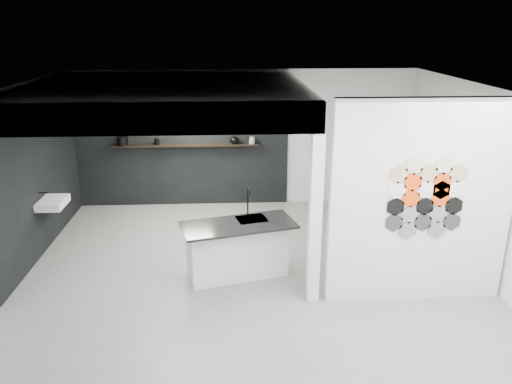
% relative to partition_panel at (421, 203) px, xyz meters
% --- Properties ---
extents(floor, '(7.00, 6.00, 0.01)m').
position_rel_partition_panel_xyz_m(floor, '(-2.23, 1.00, -1.40)').
color(floor, slate).
extents(partition_panel, '(2.45, 0.15, 2.80)m').
position_rel_partition_panel_xyz_m(partition_panel, '(0.00, 0.00, 0.00)').
color(partition_panel, silver).
rests_on(partition_panel, floor).
extents(bay_clad_back, '(4.40, 0.04, 2.35)m').
position_rel_partition_panel_xyz_m(bay_clad_back, '(-3.52, 3.97, -0.22)').
color(bay_clad_back, black).
rests_on(bay_clad_back, floor).
extents(bay_clad_left, '(0.04, 4.00, 2.35)m').
position_rel_partition_panel_xyz_m(bay_clad_left, '(-5.70, 2.00, -0.22)').
color(bay_clad_left, black).
rests_on(bay_clad_left, floor).
extents(bulkhead, '(4.40, 4.00, 0.40)m').
position_rel_partition_panel_xyz_m(bulkhead, '(-3.52, 2.00, 1.15)').
color(bulkhead, silver).
rests_on(bulkhead, corner_column).
extents(corner_column, '(0.16, 0.16, 2.35)m').
position_rel_partition_panel_xyz_m(corner_column, '(-1.41, 0.00, -0.22)').
color(corner_column, silver).
rests_on(corner_column, floor).
extents(fascia_beam, '(4.40, 0.16, 0.40)m').
position_rel_partition_panel_xyz_m(fascia_beam, '(-3.52, 0.08, 1.15)').
color(fascia_beam, silver).
rests_on(fascia_beam, corner_column).
extents(wall_basin, '(0.40, 0.60, 0.12)m').
position_rel_partition_panel_xyz_m(wall_basin, '(-5.46, 1.80, -0.55)').
color(wall_basin, silver).
rests_on(wall_basin, bay_clad_left).
extents(display_shelf, '(3.00, 0.15, 0.04)m').
position_rel_partition_panel_xyz_m(display_shelf, '(-3.43, 3.87, -0.10)').
color(display_shelf, black).
rests_on(display_shelf, bay_clad_back).
extents(kitchen_island, '(1.79, 1.13, 1.34)m').
position_rel_partition_panel_xyz_m(kitchen_island, '(-2.44, 0.74, -0.95)').
color(kitchen_island, silver).
rests_on(kitchen_island, floor).
extents(stockpot, '(0.24, 0.24, 0.17)m').
position_rel_partition_panel_xyz_m(stockpot, '(-4.69, 3.87, 0.01)').
color(stockpot, black).
rests_on(stockpot, display_shelf).
extents(kettle, '(0.24, 0.24, 0.16)m').
position_rel_partition_panel_xyz_m(kettle, '(-2.43, 3.87, -0.00)').
color(kettle, black).
rests_on(kettle, display_shelf).
extents(glass_bowl, '(0.13, 0.13, 0.09)m').
position_rel_partition_panel_xyz_m(glass_bowl, '(-2.08, 3.87, -0.04)').
color(glass_bowl, gray).
rests_on(glass_bowl, display_shelf).
extents(glass_vase, '(0.11, 0.11, 0.14)m').
position_rel_partition_panel_xyz_m(glass_vase, '(-2.08, 3.87, -0.01)').
color(glass_vase, gray).
rests_on(glass_vase, display_shelf).
extents(bottle_dark, '(0.07, 0.07, 0.14)m').
position_rel_partition_panel_xyz_m(bottle_dark, '(-4.02, 3.87, -0.01)').
color(bottle_dark, black).
rests_on(bottle_dark, display_shelf).
extents(utensil_cup, '(0.10, 0.10, 0.11)m').
position_rel_partition_panel_xyz_m(utensil_cup, '(-4.00, 3.87, -0.02)').
color(utensil_cup, black).
rests_on(utensil_cup, display_shelf).
extents(hex_tile_cluster, '(1.04, 0.02, 1.16)m').
position_rel_partition_panel_xyz_m(hex_tile_cluster, '(0.03, -0.09, 0.10)').
color(hex_tile_cluster, '#2D2D2D').
rests_on(hex_tile_cluster, partition_panel).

